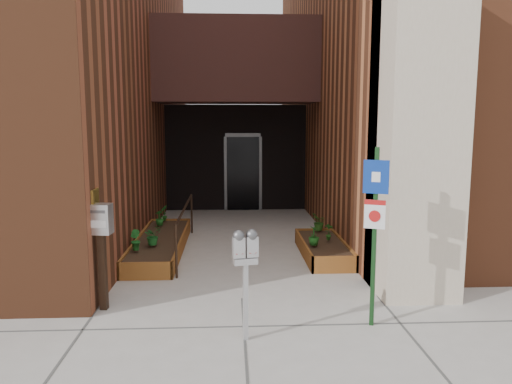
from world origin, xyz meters
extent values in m
plane|color=#9E9991|center=(0.00, 0.00, 0.00)|extent=(80.00, 80.00, 0.00)
cube|color=brown|center=(-6.00, 6.70, 5.00)|extent=(8.00, 14.60, 10.00)
cube|color=brown|center=(6.00, 7.15, 5.00)|extent=(8.00, 13.70, 10.00)
cube|color=#C0AD93|center=(2.55, 0.20, 2.20)|extent=(1.10, 1.20, 4.40)
cube|color=black|center=(0.00, 6.00, 4.00)|extent=(4.20, 2.00, 2.00)
cube|color=black|center=(0.00, 7.40, 1.50)|extent=(4.00, 0.30, 3.00)
cube|color=black|center=(0.20, 7.22, 1.05)|extent=(0.90, 0.06, 2.10)
cube|color=#B79338|center=(-1.99, -0.20, 1.50)|extent=(0.04, 0.30, 0.30)
cube|color=brown|center=(-1.55, 0.92, 0.15)|extent=(0.90, 0.04, 0.30)
cube|color=brown|center=(-1.55, 4.48, 0.15)|extent=(0.90, 0.04, 0.30)
cube|color=brown|center=(-1.98, 2.70, 0.15)|extent=(0.04, 3.60, 0.30)
cube|color=brown|center=(-1.12, 2.70, 0.15)|extent=(0.04, 3.60, 0.30)
cube|color=black|center=(-1.55, 2.70, 0.13)|extent=(0.82, 3.52, 0.26)
cube|color=brown|center=(1.60, 1.12, 0.15)|extent=(0.80, 0.04, 0.30)
cube|color=brown|center=(1.60, 3.28, 0.15)|extent=(0.80, 0.04, 0.30)
cube|color=brown|center=(1.22, 2.20, 0.15)|extent=(0.04, 2.20, 0.30)
cube|color=brown|center=(1.98, 2.20, 0.15)|extent=(0.04, 2.20, 0.30)
cube|color=black|center=(1.60, 2.20, 0.13)|extent=(0.72, 2.12, 0.26)
cylinder|color=black|center=(-1.05, 1.00, 0.45)|extent=(0.04, 0.04, 0.90)
cylinder|color=black|center=(-1.05, 4.30, 0.45)|extent=(0.04, 0.04, 0.90)
cylinder|color=black|center=(-1.05, 2.65, 0.88)|extent=(0.04, 3.30, 0.04)
cube|color=#B6B5B8|center=(0.01, -1.37, 0.46)|extent=(0.07, 0.07, 0.92)
cube|color=#B6B5B8|center=(0.01, -1.37, 0.96)|extent=(0.29, 0.16, 0.07)
cube|color=#B6B5B8|center=(-0.07, -1.39, 1.13)|extent=(0.15, 0.12, 0.24)
sphere|color=#59595B|center=(-0.07, -1.39, 1.27)|extent=(0.14, 0.14, 0.14)
cube|color=white|center=(-0.06, -1.43, 1.15)|extent=(0.08, 0.02, 0.05)
cube|color=#B21414|center=(-0.06, -1.43, 1.07)|extent=(0.08, 0.02, 0.03)
cube|color=#B6B5B8|center=(0.09, -1.35, 1.13)|extent=(0.15, 0.12, 0.24)
sphere|color=#59595B|center=(0.09, -1.35, 1.27)|extent=(0.14, 0.14, 0.14)
cube|color=white|center=(0.10, -1.40, 1.15)|extent=(0.08, 0.02, 0.05)
cube|color=#B21414|center=(0.10, -1.40, 1.07)|extent=(0.08, 0.02, 0.03)
cube|color=black|center=(1.62, -1.02, 1.13)|extent=(0.07, 0.07, 2.25)
cube|color=navy|center=(1.61, -1.05, 1.89)|extent=(0.29, 0.14, 0.41)
cube|color=white|center=(1.60, -1.05, 1.89)|extent=(0.10, 0.05, 0.12)
cube|color=white|center=(1.61, -1.05, 1.43)|extent=(0.24, 0.12, 0.36)
cube|color=#B21414|center=(1.60, -1.05, 1.58)|extent=(0.24, 0.12, 0.06)
cylinder|color=#B21414|center=(1.60, -1.06, 1.41)|extent=(0.14, 0.07, 0.14)
cube|color=black|center=(-1.90, -0.31, 0.53)|extent=(0.11, 0.11, 1.07)
cube|color=#BBBCBE|center=(-1.90, -0.31, 1.26)|extent=(0.31, 0.24, 0.41)
cube|color=#59595B|center=(-1.91, -0.42, 1.38)|extent=(0.21, 0.03, 0.04)
cube|color=white|center=(-1.91, -0.42, 1.21)|extent=(0.23, 0.04, 0.10)
imported|color=#1B6021|center=(-1.59, 2.06, 0.48)|extent=(0.45, 0.45, 0.35)
imported|color=#1B5F1F|center=(-1.84, 1.70, 0.48)|extent=(0.28, 0.28, 0.36)
imported|color=#1B5F1C|center=(-1.71, 3.79, 0.46)|extent=(0.26, 0.26, 0.33)
imported|color=#1A5B1A|center=(-1.67, 4.30, 0.48)|extent=(0.24, 0.24, 0.36)
imported|color=#185117|center=(1.36, 1.89, 0.48)|extent=(0.21, 0.21, 0.35)
imported|color=#235F1B|center=(1.71, 2.27, 0.46)|extent=(0.23, 0.23, 0.32)
imported|color=#285919|center=(1.67, 3.10, 0.48)|extent=(0.35, 0.35, 0.36)
camera|label=1|loc=(-0.15, -6.95, 2.58)|focal=35.00mm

